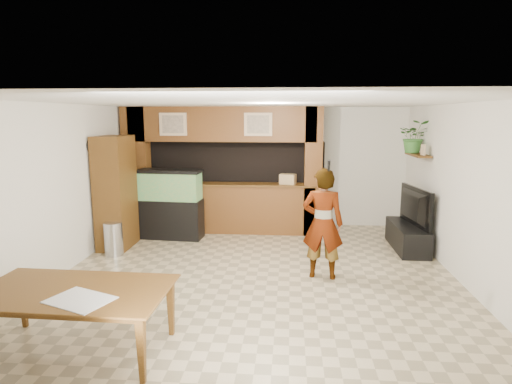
# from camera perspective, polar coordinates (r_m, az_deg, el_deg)

# --- Properties ---
(floor) EXTENTS (6.50, 6.50, 0.00)m
(floor) POSITION_cam_1_polar(r_m,az_deg,el_deg) (6.66, 0.11, -11.12)
(floor) COLOR tan
(floor) RESTS_ON ground
(ceiling) EXTENTS (6.50, 6.50, 0.00)m
(ceiling) POSITION_cam_1_polar(r_m,az_deg,el_deg) (6.21, 0.12, 11.84)
(ceiling) COLOR white
(ceiling) RESTS_ON wall_back
(wall_back) EXTENTS (6.00, 0.00, 6.00)m
(wall_back) POSITION_cam_1_polar(r_m,az_deg,el_deg) (9.52, 1.63, 3.39)
(wall_back) COLOR silver
(wall_back) RESTS_ON floor
(wall_left) EXTENTS (0.00, 6.50, 6.50)m
(wall_left) POSITION_cam_1_polar(r_m,az_deg,el_deg) (7.19, -24.47, 0.29)
(wall_left) COLOR silver
(wall_left) RESTS_ON floor
(wall_right) EXTENTS (0.00, 6.50, 6.50)m
(wall_right) POSITION_cam_1_polar(r_m,az_deg,el_deg) (6.78, 26.30, -0.40)
(wall_right) COLOR silver
(wall_right) RESTS_ON floor
(partition) EXTENTS (4.20, 0.99, 2.60)m
(partition) POSITION_cam_1_polar(r_m,az_deg,el_deg) (9.01, -4.62, 3.06)
(partition) COLOR brown
(partition) RESTS_ON floor
(wall_clock) EXTENTS (0.05, 0.25, 0.25)m
(wall_clock) POSITION_cam_1_polar(r_m,az_deg,el_deg) (7.99, -21.11, 5.76)
(wall_clock) COLOR black
(wall_clock) RESTS_ON wall_left
(wall_shelf) EXTENTS (0.25, 0.90, 0.04)m
(wall_shelf) POSITION_cam_1_polar(r_m,az_deg,el_deg) (8.51, 20.77, 4.65)
(wall_shelf) COLOR brown
(wall_shelf) RESTS_ON wall_right
(pantry_cabinet) EXTENTS (0.52, 0.84, 2.06)m
(pantry_cabinet) POSITION_cam_1_polar(r_m,az_deg,el_deg) (8.25, -18.21, -0.04)
(pantry_cabinet) COLOR brown
(pantry_cabinet) RESTS_ON floor
(trash_can) EXTENTS (0.32, 0.32, 0.59)m
(trash_can) POSITION_cam_1_polar(r_m,az_deg,el_deg) (7.92, -18.47, -5.94)
(trash_can) COLOR #B2B2B7
(trash_can) RESTS_ON floor
(aquarium) EXTENTS (1.25, 0.47, 1.38)m
(aquarium) POSITION_cam_1_polar(r_m,az_deg,el_deg) (8.65, -11.31, -1.68)
(aquarium) COLOR black
(aquarium) RESTS_ON floor
(tv_stand) EXTENTS (0.50, 1.36, 0.45)m
(tv_stand) POSITION_cam_1_polar(r_m,az_deg,el_deg) (8.35, 19.53, -5.66)
(tv_stand) COLOR black
(tv_stand) RESTS_ON floor
(television) EXTENTS (0.34, 1.21, 0.69)m
(television) POSITION_cam_1_polar(r_m,az_deg,el_deg) (8.22, 19.76, -1.81)
(television) COLOR black
(television) RESTS_ON tv_stand
(photo_frame) EXTENTS (0.05, 0.15, 0.19)m
(photo_frame) POSITION_cam_1_polar(r_m,az_deg,el_deg) (8.21, 21.40, 5.25)
(photo_frame) COLOR tan
(photo_frame) RESTS_ON wall_shelf
(potted_plant) EXTENTS (0.64, 0.59, 0.62)m
(potted_plant) POSITION_cam_1_polar(r_m,az_deg,el_deg) (8.67, 20.36, 6.94)
(potted_plant) COLOR #35702C
(potted_plant) RESTS_ON wall_shelf
(person) EXTENTS (0.65, 0.47, 1.67)m
(person) POSITION_cam_1_polar(r_m,az_deg,el_deg) (6.45, 8.89, -4.19)
(person) COLOR tan
(person) RESTS_ON floor
(microphone) EXTENTS (0.04, 0.11, 0.17)m
(microphone) POSITION_cam_1_polar(r_m,az_deg,el_deg) (6.14, 9.69, 3.47)
(microphone) COLOR black
(microphone) RESTS_ON person
(dining_table) EXTENTS (1.96, 1.13, 0.68)m
(dining_table) POSITION_cam_1_polar(r_m,az_deg,el_deg) (4.91, -23.19, -15.72)
(dining_table) COLOR brown
(dining_table) RESTS_ON floor
(newspaper_a) EXTENTS (0.70, 0.61, 0.01)m
(newspaper_a) POSITION_cam_1_polar(r_m,az_deg,el_deg) (4.52, -22.43, -13.16)
(newspaper_a) COLOR silver
(newspaper_a) RESTS_ON dining_table
(counter_box) EXTENTS (0.36, 0.29, 0.21)m
(counter_box) POSITION_cam_1_polar(r_m,az_deg,el_deg) (8.74, 4.27, 1.73)
(counter_box) COLOR tan
(counter_box) RESTS_ON partition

